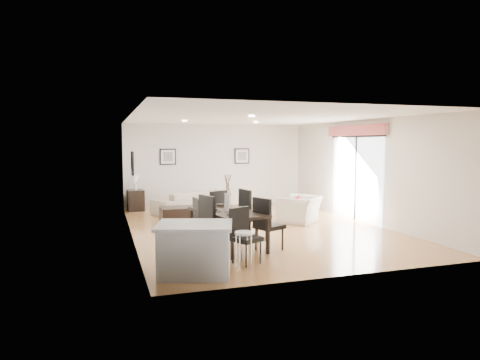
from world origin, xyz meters
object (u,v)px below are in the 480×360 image
object	(u,v)px
dining_chair_wfar	(192,219)
coffee_table	(183,215)
dining_chair_efar	(250,212)
dining_chair_foot	(215,211)
dining_table	(228,214)
side_table	(136,200)
dining_chair_head	(243,232)
bar_stool	(244,237)
kitchen_island	(195,249)
sofa	(191,202)
dining_chair_wnear	(202,222)
armchair	(300,210)
dining_chair_enear	(266,221)

from	to	relation	value
dining_chair_wfar	coffee_table	world-z (taller)	dining_chair_wfar
dining_chair_efar	dining_chair_foot	distance (m)	0.90
dining_table	side_table	size ratio (longest dim) A/B	3.02
dining_chair_efar	side_table	xyz separation A→B (m)	(-2.04, 4.89, -0.30)
dining_chair_head	bar_stool	world-z (taller)	dining_chair_head
kitchen_island	bar_stool	world-z (taller)	kitchen_island
sofa	dining_chair_wnear	xyz separation A→B (m)	(-0.77, -4.84, 0.29)
armchair	dining_chair_efar	xyz separation A→B (m)	(-1.93, -1.58, 0.28)
armchair	side_table	distance (m)	5.18
bar_stool	dining_chair_enear	bearing A→B (deg)	52.99
dining_chair_foot	coffee_table	bearing A→B (deg)	-98.32
dining_chair_efar	bar_stool	size ratio (longest dim) A/B	1.73
dining_chair_wnear	sofa	bearing A→B (deg)	152.58
kitchen_island	bar_stool	xyz separation A→B (m)	(0.82, -0.00, 0.13)
armchair	dining_table	size ratio (longest dim) A/B	0.54
dining_chair_efar	side_table	distance (m)	5.31
dining_chair_head	side_table	world-z (taller)	dining_chair_head
dining_chair_foot	dining_chair_enear	bearing A→B (deg)	86.60
dining_table	coffee_table	world-z (taller)	dining_table
dining_chair_wnear	dining_chair_wfar	xyz separation A→B (m)	(-0.01, 0.87, -0.09)
dining_chair_head	kitchen_island	size ratio (longest dim) A/B	0.69
dining_table	dining_chair_head	distance (m)	1.13
dining_chair_efar	bar_stool	world-z (taller)	dining_chair_efar
dining_chair_wnear	dining_chair_enear	xyz separation A→B (m)	(1.26, -0.07, -0.04)
armchair	side_table	bearing A→B (deg)	-82.93
dining_chair_foot	bar_stool	size ratio (longest dim) A/B	1.60
dining_chair_wfar	dining_chair_head	xyz separation A→B (m)	(0.60, -1.58, 0.00)
sofa	armchair	xyz separation A→B (m)	(2.41, -2.41, 0.01)
dining_chair_head	coffee_table	world-z (taller)	dining_chair_head
armchair	coffee_table	distance (m)	3.07
armchair	dining_chair_head	bearing A→B (deg)	7.30
side_table	kitchen_island	bearing A→B (deg)	-86.47
dining_chair_efar	sofa	bearing A→B (deg)	-1.64
dining_chair_enear	kitchen_island	world-z (taller)	dining_chair_enear
sofa	dining_chair_wfar	distance (m)	4.05
dining_table	kitchen_island	distance (m)	1.87
armchair	dining_chair_enear	bearing A→B (deg)	9.33
dining_chair_wnear	bar_stool	bearing A→B (deg)	3.12
kitchen_island	bar_stool	size ratio (longest dim) A/B	2.17
dining_chair_head	kitchen_island	world-z (taller)	dining_chair_head
kitchen_island	dining_chair_wfar	bearing A→B (deg)	96.94
sofa	dining_chair_wnear	bearing A→B (deg)	57.41
bar_stool	armchair	bearing A→B (deg)	52.59
dining_chair_wnear	dining_chair_foot	bearing A→B (deg)	138.21
side_table	bar_stool	xyz separation A→B (m)	(1.24, -6.89, 0.23)
armchair	coffee_table	xyz separation A→B (m)	(-2.97, 0.74, -0.12)
dining_chair_efar	dining_chair_head	distance (m)	1.69
dining_chair_wfar	coffee_table	bearing A→B (deg)	169.90
sofa	bar_stool	bearing A→B (deg)	63.39
dining_chair_foot	bar_stool	bearing A→B (deg)	61.54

